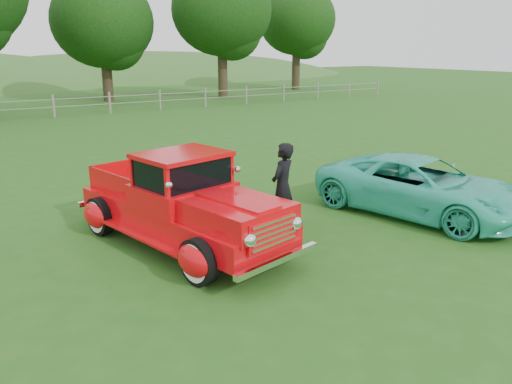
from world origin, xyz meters
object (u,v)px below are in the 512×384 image
tree_near_east (103,22)px  tree_mid_east (222,10)px  man (283,186)px  red_pickup (182,204)px  tree_far_east (297,20)px  teal_sedan (420,186)px

tree_near_east → tree_mid_east: bearing=-14.0°
tree_mid_east → man: bearing=-116.3°
man → red_pickup: bearing=-35.8°
tree_far_east → man: bearing=-127.2°
tree_far_east → tree_mid_east: bearing=-161.6°
tree_mid_east → tree_near_east: bearing=166.0°
tree_far_east → red_pickup: bearing=-130.1°
red_pickup → tree_far_east: bearing=37.2°
tree_mid_east → tree_far_east: 9.49m
tree_mid_east → tree_far_east: tree_mid_east is taller
tree_near_east → red_pickup: bearing=-103.8°
tree_near_east → teal_sedan: 28.71m
red_pickup → teal_sedan: bearing=-25.4°
tree_far_east → red_pickup: 37.10m
tree_mid_east → teal_sedan: tree_mid_east is taller
teal_sedan → tree_near_east: bearing=72.6°
tree_near_east → man: (-4.57, -27.41, -4.36)m
tree_near_east → tree_mid_east: (8.00, -2.00, 0.93)m
tree_mid_east → man: tree_mid_east is taller
tree_far_east → teal_sedan: (-18.46, -29.30, -5.22)m
tree_near_east → tree_far_east: size_ratio=0.94×
red_pickup → tree_mid_east: bearing=47.0°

